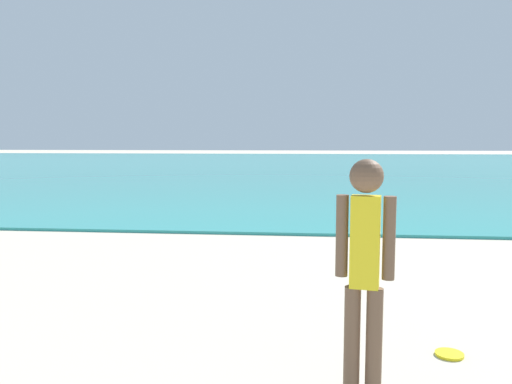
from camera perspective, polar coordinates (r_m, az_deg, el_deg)
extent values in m
cube|color=teal|center=(39.90, 4.02, 3.17)|extent=(160.00, 60.00, 0.06)
cylinder|color=brown|center=(3.77, 13.15, -16.80)|extent=(0.11, 0.11, 0.86)
cylinder|color=brown|center=(3.78, 10.76, -16.69)|extent=(0.11, 0.11, 0.86)
cube|color=yellow|center=(3.56, 12.21, -5.54)|extent=(0.22, 0.16, 0.64)
sphere|color=brown|center=(3.50, 12.37, 1.78)|extent=(0.23, 0.23, 0.23)
cylinder|color=brown|center=(3.55, 14.79, -5.06)|extent=(0.09, 0.09, 0.57)
cylinder|color=brown|center=(3.57, 9.68, -4.88)|extent=(0.09, 0.09, 0.57)
cylinder|color=yellow|center=(4.93, 20.99, -16.73)|extent=(0.24, 0.24, 0.03)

